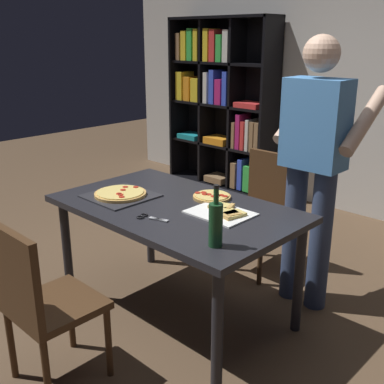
% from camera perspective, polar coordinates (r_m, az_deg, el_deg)
% --- Properties ---
extents(ground_plane, '(12.00, 12.00, 0.00)m').
position_cam_1_polar(ground_plane, '(3.23, -1.90, -14.24)').
color(ground_plane, brown).
extents(back_wall, '(6.40, 0.10, 2.80)m').
position_cam_1_polar(back_wall, '(4.91, 20.74, 13.25)').
color(back_wall, silver).
rests_on(back_wall, ground_plane).
extents(dining_table, '(1.51, 0.91, 0.75)m').
position_cam_1_polar(dining_table, '(2.92, -2.04, -3.07)').
color(dining_table, '#232328').
rests_on(dining_table, ground_plane).
extents(chair_near_camera, '(0.42, 0.42, 0.90)m').
position_cam_1_polar(chair_near_camera, '(2.49, -18.01, -12.06)').
color(chair_near_camera, '#472D19').
rests_on(chair_near_camera, ground_plane).
extents(chair_far_side, '(0.42, 0.42, 0.90)m').
position_cam_1_polar(chair_far_side, '(3.65, 8.61, -1.47)').
color(chair_far_side, '#472D19').
rests_on(chair_far_side, ground_plane).
extents(bookshelf, '(1.40, 0.35, 1.95)m').
position_cam_1_polar(bookshelf, '(5.63, 3.74, 10.65)').
color(bookshelf, black).
rests_on(bookshelf, ground_plane).
extents(person_serving_pizza, '(0.55, 0.54, 1.75)m').
position_cam_1_polar(person_serving_pizza, '(3.07, 14.55, 3.84)').
color(person_serving_pizza, '#38476B').
rests_on(person_serving_pizza, ground_plane).
extents(pepperoni_pizza_on_tray, '(0.39, 0.39, 0.04)m').
position_cam_1_polar(pepperoni_pizza_on_tray, '(3.08, -8.65, -0.28)').
color(pepperoni_pizza_on_tray, '#2D2D33').
rests_on(pepperoni_pizza_on_tray, dining_table).
extents(pizza_slices_on_towel, '(0.36, 0.28, 0.03)m').
position_cam_1_polar(pizza_slices_on_towel, '(2.75, 3.86, -2.47)').
color(pizza_slices_on_towel, white).
rests_on(pizza_slices_on_towel, dining_table).
extents(wine_bottle, '(0.07, 0.07, 0.32)m').
position_cam_1_polar(wine_bottle, '(2.30, 2.88, -3.81)').
color(wine_bottle, '#194723').
rests_on(wine_bottle, dining_table).
extents(kitchen_scissors, '(0.20, 0.11, 0.01)m').
position_cam_1_polar(kitchen_scissors, '(2.70, -5.34, -3.05)').
color(kitchen_scissors, silver).
rests_on(kitchen_scissors, dining_table).
extents(second_pizza_plain, '(0.24, 0.24, 0.03)m').
position_cam_1_polar(second_pizza_plain, '(3.01, 2.41, -0.54)').
color(second_pizza_plain, tan).
rests_on(second_pizza_plain, dining_table).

